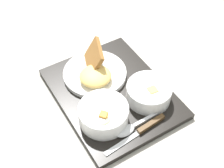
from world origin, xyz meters
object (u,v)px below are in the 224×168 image
object	(u,v)px
spoon	(132,127)
plate_main	(95,72)
bowl_soup	(149,92)
knife	(145,128)
bowl_salad	(104,113)

from	to	relation	value
spoon	plate_main	bearing A→B (deg)	-94.06
bowl_soup	knife	distance (m)	0.11
bowl_soup	knife	size ratio (longest dim) A/B	0.67
bowl_salad	spoon	distance (m)	0.08
bowl_soup	plate_main	distance (m)	0.17
bowl_salad	bowl_soup	distance (m)	0.14
bowl_salad	plate_main	distance (m)	0.16
plate_main	knife	xyz separation A→B (m)	(-0.22, -0.05, -0.01)
plate_main	spoon	bearing A→B (deg)	-173.96
bowl_salad	plate_main	xyz separation A→B (m)	(0.15, -0.03, -0.01)
knife	spoon	world-z (taller)	spoon
bowl_salad	spoon	size ratio (longest dim) A/B	0.82
bowl_salad	spoon	world-z (taller)	bowl_salad
bowl_salad	knife	bearing A→B (deg)	-128.38
spoon	bowl_soup	bearing A→B (deg)	-149.59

